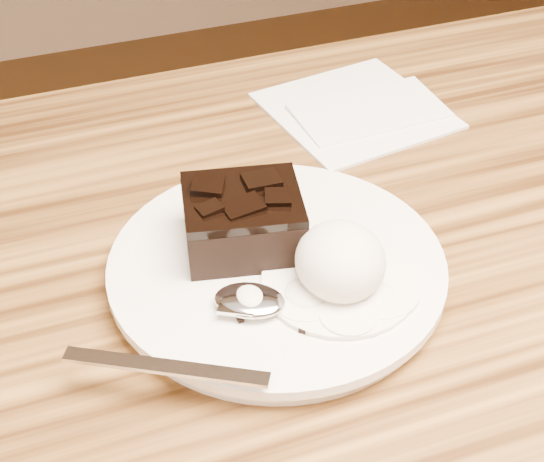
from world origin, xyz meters
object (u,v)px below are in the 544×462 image
object	(u,v)px
plate	(277,271)
brownie	(243,224)
spoon	(250,302)
napkin	(356,109)
ice_cream_scoop	(340,261)

from	to	relation	value
plate	brownie	size ratio (longest dim) A/B	2.94
brownie	spoon	xyz separation A→B (m)	(-0.02, -0.06, -0.01)
spoon	napkin	world-z (taller)	spoon
plate	spoon	xyz separation A→B (m)	(-0.03, -0.04, 0.02)
ice_cream_scoop	spoon	world-z (taller)	ice_cream_scoop
plate	spoon	distance (m)	0.05
brownie	ice_cream_scoop	distance (m)	0.08
plate	napkin	distance (m)	0.25
brownie	spoon	world-z (taller)	brownie
plate	brownie	xyz separation A→B (m)	(-0.02, 0.03, 0.03)
ice_cream_scoop	napkin	bearing A→B (deg)	62.49
brownie	spoon	size ratio (longest dim) A/B	0.43
ice_cream_scoop	spoon	bearing A→B (deg)	-179.58
brownie	napkin	xyz separation A→B (m)	(0.17, 0.17, -0.04)
plate	brownie	bearing A→B (deg)	122.30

